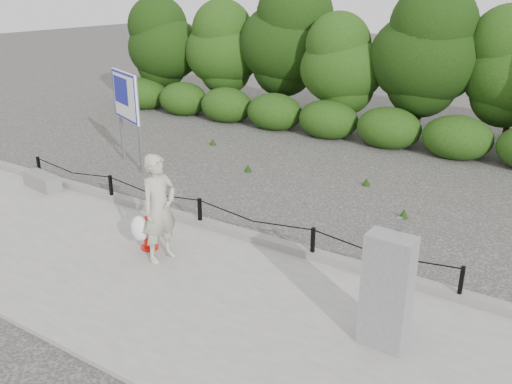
{
  "coord_description": "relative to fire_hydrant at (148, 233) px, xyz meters",
  "views": [
    {
      "loc": [
        6.28,
        -7.63,
        4.6
      ],
      "look_at": [
        1.19,
        0.2,
        1.0
      ],
      "focal_mm": 38.0,
      "sensor_mm": 36.0,
      "label": 1
    }
  ],
  "objects": [
    {
      "name": "ground",
      "position": [
        0.17,
        1.27,
        -0.4
      ],
      "size": [
        90.0,
        90.0,
        0.0
      ],
      "primitive_type": "plane",
      "color": "#2D2B28",
      "rests_on": "ground"
    },
    {
      "name": "sidewalk",
      "position": [
        0.17,
        -0.73,
        -0.36
      ],
      "size": [
        14.0,
        4.0,
        0.08
      ],
      "primitive_type": "cube",
      "color": "gray",
      "rests_on": "ground"
    },
    {
      "name": "curb",
      "position": [
        0.17,
        1.32,
        -0.25
      ],
      "size": [
        14.0,
        0.22,
        0.14
      ],
      "primitive_type": "cube",
      "color": "slate",
      "rests_on": "sidewalk"
    },
    {
      "name": "chain_barrier",
      "position": [
        0.17,
        1.27,
        0.05
      ],
      "size": [
        10.06,
        0.06,
        0.6
      ],
      "color": "black",
      "rests_on": "sidewalk"
    },
    {
      "name": "treeline",
      "position": [
        1.2,
        10.22,
        2.29
      ],
      "size": [
        20.46,
        3.98,
        5.2
      ],
      "color": "black",
      "rests_on": "ground"
    },
    {
      "name": "fire_hydrant",
      "position": [
        0.0,
        0.0,
        0.0
      ],
      "size": [
        0.39,
        0.4,
        0.68
      ],
      "rotation": [
        0.0,
        0.0,
        -0.29
      ],
      "color": "red",
      "rests_on": "sidewalk"
    },
    {
      "name": "pedestrian",
      "position": [
        0.43,
        -0.16,
        0.6
      ],
      "size": [
        0.79,
        0.75,
        1.91
      ],
      "rotation": [
        0.0,
        0.0,
        1.44
      ],
      "color": "#A7A78F",
      "rests_on": "sidewalk"
    },
    {
      "name": "concrete_block",
      "position": [
        -4.29,
        0.93,
        -0.15
      ],
      "size": [
        1.14,
        0.54,
        0.35
      ],
      "primitive_type": "cube",
      "rotation": [
        0.0,
        0.0,
        -0.15
      ],
      "color": "slate",
      "rests_on": "sidewalk"
    },
    {
      "name": "utility_cabinet",
      "position": [
        4.57,
        -0.36,
        0.48
      ],
      "size": [
        0.62,
        0.44,
        1.77
      ],
      "rotation": [
        0.0,
        0.0,
        -0.02
      ],
      "color": "gray",
      "rests_on": "sidewalk"
    },
    {
      "name": "advertising_sign",
      "position": [
        -3.94,
        3.45,
        1.37
      ],
      "size": [
        1.46,
        0.7,
        2.52
      ],
      "rotation": [
        0.0,
        0.0,
        -0.41
      ],
      "color": "slate",
      "rests_on": "ground"
    }
  ]
}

